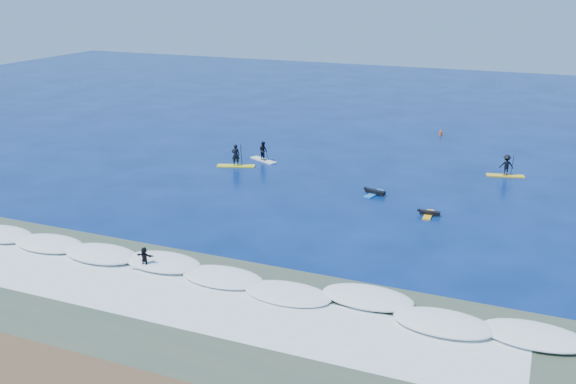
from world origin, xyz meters
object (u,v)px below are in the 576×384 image
at_px(marker_buoy, 441,133).
at_px(sup_paddler_right, 506,167).
at_px(prone_paddler_near, 429,214).
at_px(sup_paddler_left, 236,159).
at_px(prone_paddler_far, 374,192).
at_px(wave_surfer, 145,259).
at_px(sup_paddler_center, 263,152).

bearing_deg(marker_buoy, sup_paddler_right, -58.97).
bearing_deg(prone_paddler_near, sup_paddler_left, 70.40).
distance_m(sup_paddler_right, prone_paddler_near, 12.39).
xyz_separation_m(prone_paddler_far, wave_surfer, (-8.39, -17.86, 0.56)).
distance_m(sup_paddler_left, prone_paddler_far, 13.43).
distance_m(prone_paddler_near, marker_buoy, 24.33).
height_order(prone_paddler_near, marker_buoy, marker_buoy).
relative_size(prone_paddler_near, marker_buoy, 2.97).
xyz_separation_m(sup_paddler_center, wave_surfer, (3.31, -23.17, -0.04)).
distance_m(sup_paddler_right, marker_buoy, 14.52).
relative_size(prone_paddler_far, wave_surfer, 1.33).
height_order(sup_paddler_left, prone_paddler_near, sup_paddler_left).
relative_size(sup_paddler_left, marker_buoy, 4.98).
relative_size(sup_paddler_center, prone_paddler_near, 1.46).
bearing_deg(marker_buoy, wave_surfer, -104.02).
xyz_separation_m(sup_paddler_left, wave_surfer, (4.75, -20.58, 0.01)).
relative_size(sup_paddler_left, sup_paddler_center, 1.15).
height_order(sup_paddler_center, prone_paddler_near, sup_paddler_center).
height_order(sup_paddler_right, prone_paddler_far, sup_paddler_right).
bearing_deg(wave_surfer, marker_buoy, 69.30).
bearing_deg(sup_paddler_left, prone_paddler_far, -30.68).
relative_size(prone_paddler_far, marker_buoy, 3.47).
height_order(sup_paddler_center, sup_paddler_right, sup_paddler_right).
xyz_separation_m(sup_paddler_right, marker_buoy, (-7.48, 12.43, -0.53)).
bearing_deg(sup_paddler_left, prone_paddler_near, -36.65).
bearing_deg(prone_paddler_near, sup_paddler_right, -21.41).
bearing_deg(prone_paddler_near, sup_paddler_center, 61.30).
height_order(sup_paddler_left, sup_paddler_right, sup_paddler_left).
distance_m(sup_paddler_center, marker_buoy, 20.51).
xyz_separation_m(sup_paddler_center, prone_paddler_far, (11.70, -5.31, -0.60)).
xyz_separation_m(sup_paddler_left, sup_paddler_right, (21.96, 5.98, 0.11)).
bearing_deg(sup_paddler_center, marker_buoy, 77.22).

